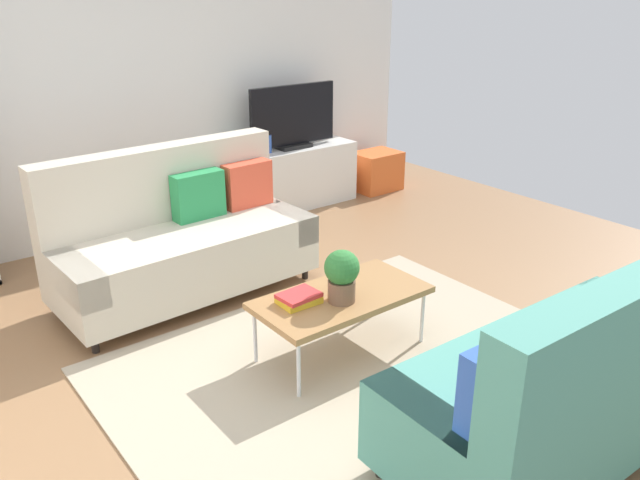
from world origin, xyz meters
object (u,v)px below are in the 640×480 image
object	(u,v)px
couch_green	(573,379)
coffee_table	(341,298)
storage_trunk	(376,171)
bottle_0	(260,145)
couch_beige	(182,238)
tv	(293,118)
tv_console	(293,177)
vase_0	(241,147)
potted_plant	(342,274)
bottle_1	(269,144)
table_book_0	(299,300)

from	to	relation	value
couch_green	coffee_table	bearing A→B (deg)	102.73
storage_trunk	bottle_0	bearing A→B (deg)	177.73
couch_beige	tv	world-z (taller)	tv
couch_beige	bottle_0	distance (m)	1.84
tv_console	vase_0	distance (m)	0.71
coffee_table	storage_trunk	xyz separation A→B (m)	(2.56, 2.48, -0.17)
tv	storage_trunk	xyz separation A→B (m)	(1.10, -0.08, -0.73)
couch_green	vase_0	world-z (taller)	couch_green
tv	coffee_table	bearing A→B (deg)	-119.64
couch_beige	couch_green	xyz separation A→B (m)	(0.67, -2.84, -0.01)
storage_trunk	bottle_0	world-z (taller)	bottle_0
couch_beige	potted_plant	size ratio (longest dim) A/B	5.82
bottle_0	tv_console	bearing A→B (deg)	5.53
coffee_table	bottle_0	distance (m)	2.77
storage_trunk	bottle_1	size ratio (longest dim) A/B	2.91
couch_green	coffee_table	world-z (taller)	couch_green
couch_green	table_book_0	xyz separation A→B (m)	(-0.56, 1.49, -0.00)
vase_0	bottle_0	size ratio (longest dim) A/B	0.87
tv	bottle_0	distance (m)	0.47
table_book_0	bottle_1	world-z (taller)	bottle_1
couch_beige	couch_green	world-z (taller)	same
tv_console	bottle_1	size ratio (longest dim) A/B	7.83
table_book_0	vase_0	world-z (taller)	vase_0
tv_console	tv	xyz separation A→B (m)	(0.00, -0.02, 0.63)
couch_green	bottle_0	xyz separation A→B (m)	(0.76, 3.96, 0.29)
storage_trunk	bottle_1	distance (m)	1.50
vase_0	bottle_1	bearing A→B (deg)	-18.74
couch_green	potted_plant	xyz separation A→B (m)	(-0.34, 1.35, 0.16)
potted_plant	table_book_0	size ratio (longest dim) A/B	1.38
tv	bottle_0	bearing A→B (deg)	-177.23
table_book_0	vase_0	distance (m)	2.83
storage_trunk	table_book_0	xyz separation A→B (m)	(-2.84, -2.41, 0.22)
tv_console	potted_plant	distance (m)	3.06
couch_beige	storage_trunk	size ratio (longest dim) A/B	3.72
storage_trunk	vase_0	distance (m)	1.76
bottle_1	couch_green	bearing A→B (deg)	-102.23
bottle_0	coffee_table	bearing A→B (deg)	-112.34
tv_console	coffee_table	bearing A→B (deg)	-119.45
storage_trunk	couch_green	bearing A→B (deg)	-120.22
vase_0	potted_plant	bearing A→B (deg)	-109.08
potted_plant	bottle_0	size ratio (longest dim) A/B	1.76
table_book_0	bottle_0	distance (m)	2.82
table_book_0	coffee_table	bearing A→B (deg)	-14.17
coffee_table	table_book_0	xyz separation A→B (m)	(-0.28, 0.07, 0.05)
tv_console	couch_green	bearing A→B (deg)	-106.34
tv_console	potted_plant	size ratio (longest dim) A/B	4.22
couch_beige	bottle_0	bearing A→B (deg)	-144.32
couch_green	tv	xyz separation A→B (m)	(1.17, 3.98, 0.51)
tv_console	bottle_0	size ratio (longest dim) A/B	7.42
coffee_table	tv_console	size ratio (longest dim) A/B	0.79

